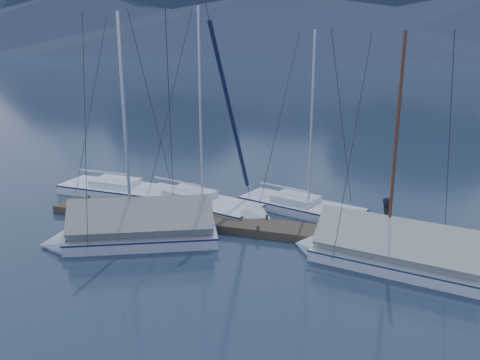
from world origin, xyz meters
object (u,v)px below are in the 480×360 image
at_px(sailboat_open_left, 137,194).
at_px(sailboat_covered_near, 383,253).
at_px(person, 386,219).
at_px(sailboat_open_mid, 212,208).
at_px(sailboat_covered_far, 128,233).
at_px(sailboat_open_right, 317,212).

xyz_separation_m(sailboat_open_left, sailboat_covered_near, (12.48, -4.46, 0.28)).
bearing_deg(sailboat_covered_near, person, 89.81).
bearing_deg(person, sailboat_open_left, 68.53).
bearing_deg(sailboat_open_left, sailboat_open_mid, -11.94).
height_order(sailboat_open_left, person, sailboat_open_left).
bearing_deg(sailboat_covered_far, sailboat_covered_near, 6.83).
bearing_deg(sailboat_open_left, sailboat_open_right, 0.70).
distance_m(sailboat_open_left, sailboat_open_mid, 4.59).
bearing_deg(sailboat_covered_near, sailboat_open_left, 160.35).
distance_m(sailboat_open_mid, sailboat_covered_near, 8.73).
height_order(sailboat_covered_near, person, sailboat_covered_near).
xyz_separation_m(sailboat_open_mid, sailboat_open_right, (4.86, 1.06, -0.02)).
bearing_deg(sailboat_covered_far, sailboat_open_right, 41.02).
bearing_deg(sailboat_open_right, person, -43.84).
xyz_separation_m(sailboat_open_right, sailboat_covered_far, (-6.59, -5.74, 0.32)).
relative_size(sailboat_open_left, person, 5.80).
height_order(sailboat_covered_near, sailboat_covered_far, sailboat_covered_far).
bearing_deg(sailboat_covered_near, sailboat_covered_far, -173.17).
height_order(sailboat_open_mid, sailboat_covered_near, sailboat_open_mid).
height_order(sailboat_open_mid, person, sailboat_open_mid).
distance_m(sailboat_open_left, sailboat_open_right, 9.35).
relative_size(sailboat_covered_near, sailboat_covered_far, 0.93).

